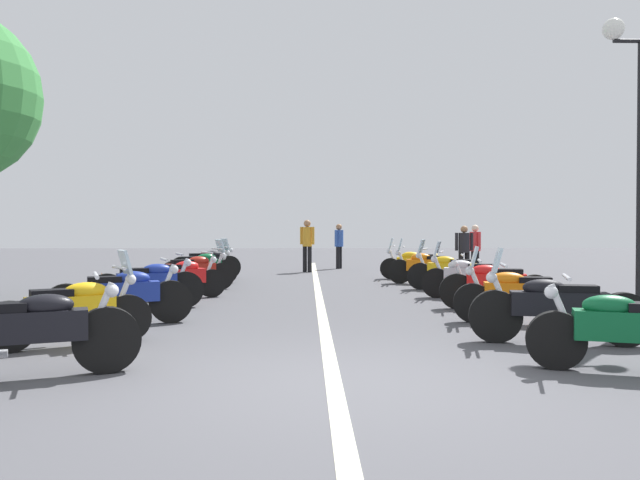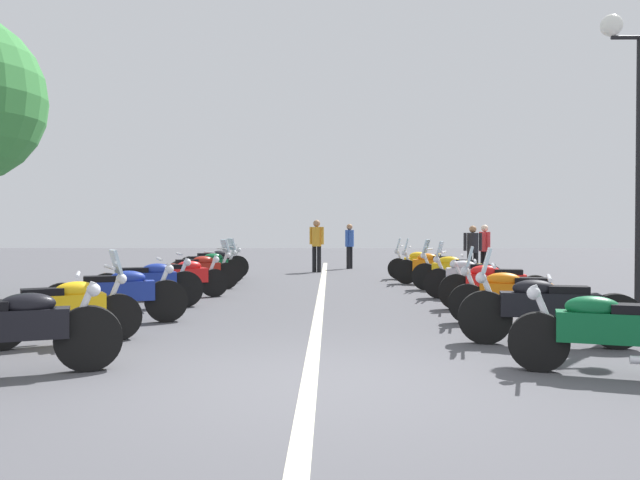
{
  "view_description": "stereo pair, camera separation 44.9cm",
  "coord_description": "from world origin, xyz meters",
  "px_view_note": "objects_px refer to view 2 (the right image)",
  "views": [
    {
      "loc": [
        -5.78,
        0.25,
        1.47
      ],
      "look_at": [
        6.35,
        0.0,
        1.24
      ],
      "focal_mm": 34.63,
      "sensor_mm": 36.0,
      "label": 1
    },
    {
      "loc": [
        -5.78,
        -0.2,
        1.47
      ],
      "look_at": [
        6.35,
        0.0,
        1.24
      ],
      "focal_mm": 34.63,
      "sensor_mm": 36.0,
      "label": 2
    }
  ],
  "objects_px": {
    "motorcycle_left_row_5": "(197,271)",
    "motorcycle_right_row_4": "(470,277)",
    "motorcycle_right_row_6": "(433,266)",
    "traffic_cone_0": "(104,288)",
    "motorcycle_left_row_0": "(10,330)",
    "motorcycle_left_row_3": "(148,283)",
    "motorcycle_right_row_1": "(546,308)",
    "bystander_0": "(350,243)",
    "motorcycle_left_row_7": "(214,263)",
    "bystander_4": "(485,247)",
    "motorcycle_left_row_6": "(208,266)",
    "motorcycle_right_row_0": "(610,331)",
    "motorcycle_left_row_4": "(182,277)",
    "motorcycle_right_row_2": "(513,295)",
    "motorcycle_right_row_7": "(424,264)",
    "bystander_3": "(473,248)",
    "motorcycle_right_row_5": "(455,271)",
    "bystander_1": "(317,241)",
    "motorcycle_right_row_3": "(494,285)",
    "motorcycle_left_row_1": "(64,309)",
    "motorcycle_left_row_2": "(117,294)"
  },
  "relations": [
    {
      "from": "motorcycle_left_row_5",
      "to": "motorcycle_right_row_4",
      "type": "relative_size",
      "value": 0.98
    },
    {
      "from": "motorcycle_right_row_6",
      "to": "traffic_cone_0",
      "type": "relative_size",
      "value": 3.42
    },
    {
      "from": "motorcycle_left_row_0",
      "to": "traffic_cone_0",
      "type": "height_order",
      "value": "motorcycle_left_row_0"
    },
    {
      "from": "motorcycle_left_row_3",
      "to": "motorcycle_left_row_5",
      "type": "height_order",
      "value": "motorcycle_left_row_5"
    },
    {
      "from": "motorcycle_right_row_1",
      "to": "motorcycle_right_row_4",
      "type": "distance_m",
      "value": 5.08
    },
    {
      "from": "motorcycle_right_row_1",
      "to": "bystander_0",
      "type": "bearing_deg",
      "value": -70.31
    },
    {
      "from": "motorcycle_left_row_7",
      "to": "bystander_4",
      "type": "relative_size",
      "value": 1.23
    },
    {
      "from": "motorcycle_left_row_6",
      "to": "motorcycle_right_row_0",
      "type": "xyz_separation_m",
      "value": [
        -10.03,
        -6.0,
        -0.02
      ]
    },
    {
      "from": "motorcycle_left_row_4",
      "to": "motorcycle_left_row_5",
      "type": "xyz_separation_m",
      "value": [
        1.72,
        0.05,
        0.02
      ]
    },
    {
      "from": "motorcycle_right_row_2",
      "to": "motorcycle_right_row_7",
      "type": "distance_m",
      "value": 8.33
    },
    {
      "from": "motorcycle_left_row_5",
      "to": "motorcycle_right_row_6",
      "type": "height_order",
      "value": "motorcycle_right_row_6"
    },
    {
      "from": "motorcycle_right_row_6",
      "to": "bystander_4",
      "type": "distance_m",
      "value": 3.09
    },
    {
      "from": "bystander_3",
      "to": "motorcycle_left_row_5",
      "type": "bearing_deg",
      "value": -63.83
    },
    {
      "from": "motorcycle_left_row_0",
      "to": "motorcycle_left_row_5",
      "type": "relative_size",
      "value": 1.09
    },
    {
      "from": "motorcycle_left_row_4",
      "to": "bystander_0",
      "type": "bearing_deg",
      "value": 37.23
    },
    {
      "from": "motorcycle_left_row_3",
      "to": "motorcycle_right_row_5",
      "type": "xyz_separation_m",
      "value": [
        3.28,
        -6.28,
        0.0
      ]
    },
    {
      "from": "motorcycle_right_row_5",
      "to": "bystander_3",
      "type": "relative_size",
      "value": 1.31
    },
    {
      "from": "motorcycle_right_row_2",
      "to": "bystander_1",
      "type": "relative_size",
      "value": 1.14
    },
    {
      "from": "motorcycle_left_row_5",
      "to": "bystander_3",
      "type": "bearing_deg",
      "value": -6.21
    },
    {
      "from": "motorcycle_right_row_3",
      "to": "bystander_3",
      "type": "relative_size",
      "value": 1.29
    },
    {
      "from": "motorcycle_left_row_0",
      "to": "motorcycle_right_row_4",
      "type": "xyz_separation_m",
      "value": [
        6.75,
        -6.08,
        -0.0
      ]
    },
    {
      "from": "motorcycle_left_row_4",
      "to": "motorcycle_left_row_6",
      "type": "distance_m",
      "value": 3.34
    },
    {
      "from": "motorcycle_left_row_3",
      "to": "motorcycle_right_row_2",
      "type": "height_order",
      "value": "motorcycle_right_row_2"
    },
    {
      "from": "motorcycle_left_row_1",
      "to": "motorcycle_right_row_7",
      "type": "distance_m",
      "value": 11.72
    },
    {
      "from": "motorcycle_right_row_0",
      "to": "bystander_4",
      "type": "bearing_deg",
      "value": -80.77
    },
    {
      "from": "motorcycle_left_row_7",
      "to": "motorcycle_right_row_1",
      "type": "distance_m",
      "value": 11.81
    },
    {
      "from": "motorcycle_left_row_7",
      "to": "motorcycle_right_row_6",
      "type": "distance_m",
      "value": 6.28
    },
    {
      "from": "motorcycle_left_row_2",
      "to": "motorcycle_right_row_5",
      "type": "xyz_separation_m",
      "value": [
        5.13,
        -6.2,
        0.0
      ]
    },
    {
      "from": "motorcycle_left_row_2",
      "to": "motorcycle_right_row_6",
      "type": "bearing_deg",
      "value": 27.82
    },
    {
      "from": "motorcycle_left_row_3",
      "to": "motorcycle_right_row_3",
      "type": "relative_size",
      "value": 0.97
    },
    {
      "from": "motorcycle_left_row_0",
      "to": "motorcycle_right_row_1",
      "type": "distance_m",
      "value": 6.11
    },
    {
      "from": "motorcycle_right_row_1",
      "to": "bystander_4",
      "type": "relative_size",
      "value": 1.39
    },
    {
      "from": "motorcycle_left_row_6",
      "to": "bystander_3",
      "type": "height_order",
      "value": "bystander_3"
    },
    {
      "from": "motorcycle_right_row_4",
      "to": "motorcycle_right_row_7",
      "type": "bearing_deg",
      "value": -69.4
    },
    {
      "from": "motorcycle_left_row_7",
      "to": "bystander_4",
      "type": "xyz_separation_m",
      "value": [
        0.74,
        -8.01,
        0.45
      ]
    },
    {
      "from": "motorcycle_left_row_3",
      "to": "motorcycle_right_row_6",
      "type": "relative_size",
      "value": 0.93
    },
    {
      "from": "motorcycle_right_row_0",
      "to": "motorcycle_right_row_5",
      "type": "relative_size",
      "value": 0.95
    },
    {
      "from": "motorcycle_right_row_5",
      "to": "motorcycle_right_row_6",
      "type": "relative_size",
      "value": 0.97
    },
    {
      "from": "bystander_1",
      "to": "motorcycle_left_row_4",
      "type": "bearing_deg",
      "value": -172.77
    },
    {
      "from": "motorcycle_left_row_1",
      "to": "bystander_0",
      "type": "bearing_deg",
      "value": 44.38
    },
    {
      "from": "motorcycle_right_row_0",
      "to": "motorcycle_right_row_6",
      "type": "height_order",
      "value": "motorcycle_right_row_6"
    },
    {
      "from": "motorcycle_left_row_6",
      "to": "motorcycle_left_row_7",
      "type": "xyz_separation_m",
      "value": [
        1.68,
        0.14,
        -0.0
      ]
    },
    {
      "from": "motorcycle_right_row_7",
      "to": "traffic_cone_0",
      "type": "bearing_deg",
      "value": 50.72
    },
    {
      "from": "motorcycle_left_row_1",
      "to": "motorcycle_left_row_3",
      "type": "height_order",
      "value": "motorcycle_left_row_1"
    },
    {
      "from": "motorcycle_right_row_1",
      "to": "bystander_4",
      "type": "bearing_deg",
      "value": -88.15
    },
    {
      "from": "motorcycle_left_row_5",
      "to": "bystander_1",
      "type": "height_order",
      "value": "bystander_1"
    },
    {
      "from": "motorcycle_left_row_1",
      "to": "motorcycle_right_row_1",
      "type": "xyz_separation_m",
      "value": [
        0.01,
        -6.06,
        0.02
      ]
    },
    {
      "from": "motorcycle_right_row_7",
      "to": "bystander_1",
      "type": "bearing_deg",
      "value": -30.89
    },
    {
      "from": "motorcycle_left_row_4",
      "to": "motorcycle_right_row_1",
      "type": "relative_size",
      "value": 0.83
    },
    {
      "from": "motorcycle_left_row_2",
      "to": "motorcycle_right_row_1",
      "type": "bearing_deg",
      "value": -36.63
    }
  ]
}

